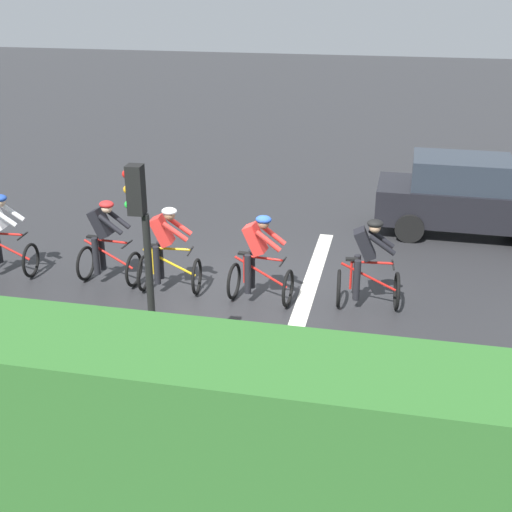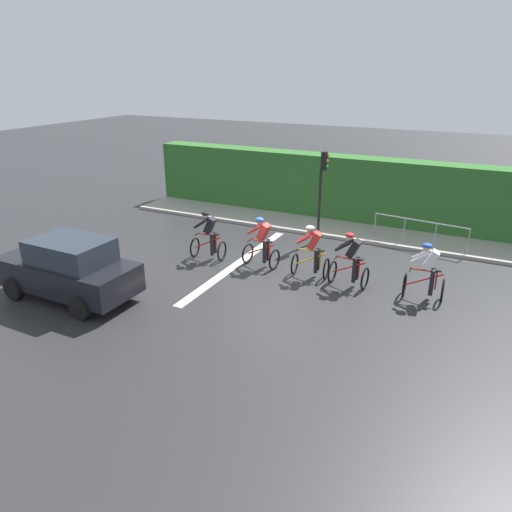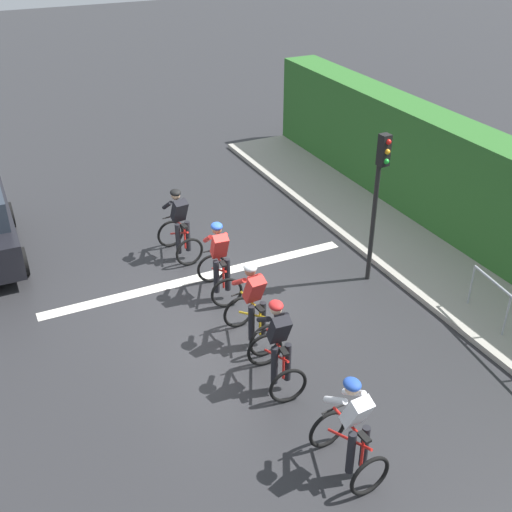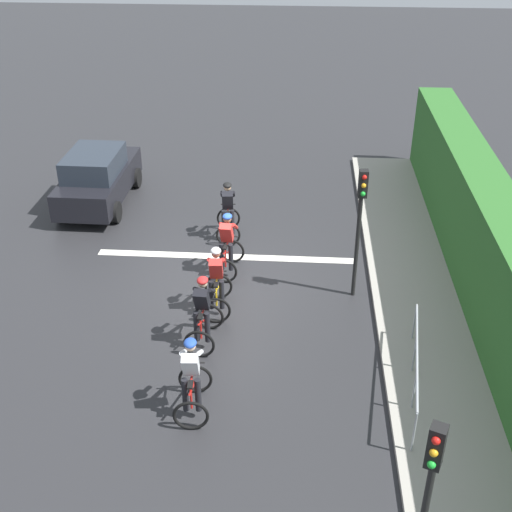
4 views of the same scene
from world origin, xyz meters
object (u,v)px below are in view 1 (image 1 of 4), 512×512
cyclist_second (106,244)px  car_black (467,196)px  cyclist_trailing (367,266)px  traffic_light_near_crossing (143,249)px  cyclist_lead (1,237)px  cyclist_mid (167,252)px  cyclist_fourth (259,261)px

cyclist_second → car_black: car_black is taller
cyclist_trailing → traffic_light_near_crossing: traffic_light_near_crossing is taller
cyclist_lead → cyclist_second: same height
cyclist_trailing → car_black: size_ratio=0.40×
cyclist_second → car_black: bearing=-58.3°
cyclist_mid → traffic_light_near_crossing: 3.65m
cyclist_second → cyclist_fourth: same height
cyclist_mid → cyclist_fourth: same height
car_black → cyclist_mid: bearing=128.0°
cyclist_trailing → cyclist_mid: bearing=92.0°
cyclist_trailing → car_black: (4.24, -1.97, 0.08)m
cyclist_trailing → cyclist_lead: bearing=90.6°
cyclist_mid → cyclist_trailing: bearing=-88.0°
car_black → traffic_light_near_crossing: bearing=148.2°
traffic_light_near_crossing → cyclist_fourth: bearing=-15.2°
cyclist_second → cyclist_trailing: same height
cyclist_lead → cyclist_mid: same height
cyclist_mid → cyclist_trailing: size_ratio=1.00×
cyclist_second → cyclist_mid: size_ratio=1.00×
cyclist_lead → cyclist_mid: 3.39m
car_black → cyclist_lead: bearing=115.6°
cyclist_mid → cyclist_fourth: (-0.06, -1.74, 0.00)m
cyclist_fourth → traffic_light_near_crossing: traffic_light_near_crossing is taller
traffic_light_near_crossing → car_black: bearing=-31.8°
cyclist_fourth → car_black: (4.43, -3.87, 0.08)m
cyclist_second → cyclist_fourth: size_ratio=1.00×
cyclist_lead → cyclist_trailing: size_ratio=1.00×
cyclist_fourth → traffic_light_near_crossing: size_ratio=0.50×
cyclist_second → car_black: (4.23, -6.86, 0.08)m
cyclist_mid → car_black: (4.37, -5.60, 0.08)m
cyclist_fourth → cyclist_lead: bearing=88.7°
cyclist_fourth → traffic_light_near_crossing: 3.59m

